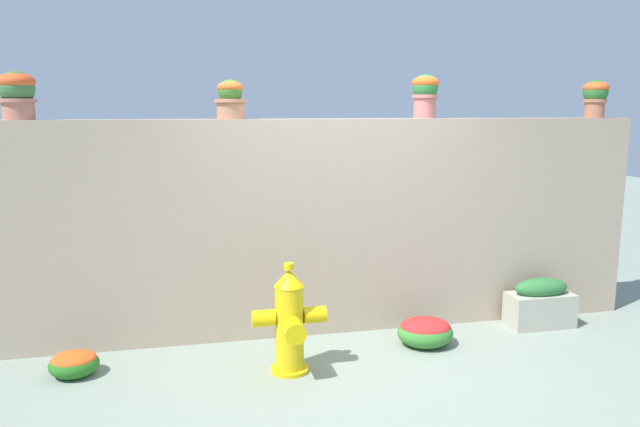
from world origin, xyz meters
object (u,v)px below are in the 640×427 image
object	(u,v)px
flower_bush_right	(74,363)
planter_box	(540,303)
potted_plant_2	(425,92)
fire_hydrant	(290,323)
potted_plant_0	(17,92)
potted_plant_1	(230,98)
flower_bush_left	(425,331)
potted_plant_3	(596,95)

from	to	relation	value
flower_bush_right	planter_box	bearing A→B (deg)	2.91
potted_plant_2	flower_bush_right	bearing A→B (deg)	-168.76
planter_box	fire_hydrant	bearing A→B (deg)	-168.55
potted_plant_0	potted_plant_1	xyz separation A→B (m)	(1.70, -0.05, -0.04)
potted_plant_0	potted_plant_1	size ratio (longest dim) A/B	1.16
potted_plant_2	flower_bush_left	bearing A→B (deg)	-106.54
fire_hydrant	planter_box	size ratio (longest dim) A/B	1.42
flower_bush_left	flower_bush_right	bearing A→B (deg)	-179.96
potted_plant_0	flower_bush_right	size ratio (longest dim) A/B	1.03
potted_plant_1	flower_bush_left	bearing A→B (deg)	-19.47
potted_plant_3	flower_bush_right	xyz separation A→B (m)	(-4.83, -0.55, -2.08)
flower_bush_left	planter_box	size ratio (longest dim) A/B	0.79
fire_hydrant	potted_plant_2	bearing A→B (deg)	32.34
potted_plant_2	flower_bush_left	world-z (taller)	potted_plant_2
potted_plant_0	potted_plant_3	size ratio (longest dim) A/B	1.06
planter_box	potted_plant_3	bearing A→B (deg)	26.68
fire_hydrant	potted_plant_0	bearing A→B (deg)	156.03
potted_plant_3	fire_hydrant	bearing A→B (deg)	-165.08
potted_plant_1	flower_bush_left	world-z (taller)	potted_plant_1
potted_plant_1	potted_plant_0	bearing A→B (deg)	178.43
potted_plant_0	fire_hydrant	world-z (taller)	potted_plant_0
flower_bush_right	planter_box	distance (m)	4.16
potted_plant_3	fire_hydrant	xyz separation A→B (m)	(-3.18, -0.85, -1.78)
fire_hydrant	potted_plant_1	bearing A→B (deg)	112.27
flower_bush_left	potted_plant_0	bearing A→B (deg)	169.46
flower_bush_left	potted_plant_1	bearing A→B (deg)	160.53
potted_plant_2	potted_plant_3	world-z (taller)	potted_plant_2
potted_plant_3	flower_bush_right	world-z (taller)	potted_plant_3
potted_plant_2	planter_box	xyz separation A→B (m)	(1.07, -0.40, -1.98)
potted_plant_1	flower_bush_left	xyz separation A→B (m)	(1.61, -0.57, -2.01)
potted_plant_3	planter_box	bearing A→B (deg)	-153.32
potted_plant_1	flower_bush_right	xyz separation A→B (m)	(-1.30, -0.57, -2.04)
potted_plant_2	fire_hydrant	xyz separation A→B (m)	(-1.44, -0.91, -1.80)
fire_hydrant	flower_bush_left	size ratio (longest dim) A/B	1.79
potted_plant_1	potted_plant_2	bearing A→B (deg)	1.38
potted_plant_3	flower_bush_left	xyz separation A→B (m)	(-1.93, -0.55, -2.06)
fire_hydrant	flower_bush_right	world-z (taller)	fire_hydrant
potted_plant_3	fire_hydrant	size ratio (longest dim) A/B	0.42
potted_plant_1	potted_plant_2	world-z (taller)	potted_plant_2
potted_plant_2	flower_bush_right	world-z (taller)	potted_plant_2
potted_plant_0	potted_plant_3	bearing A→B (deg)	-0.71
fire_hydrant	flower_bush_right	bearing A→B (deg)	169.89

